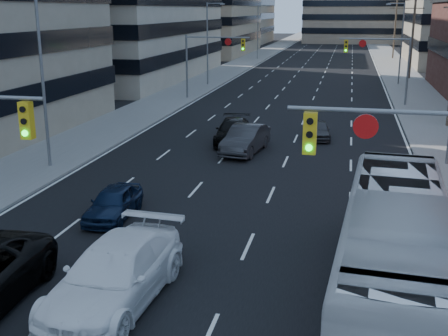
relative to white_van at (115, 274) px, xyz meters
The scene contains 20 objects.
road_surface 122.78m from the white_van, 89.41° to the left, with size 18.00×300.00×0.02m, color black.
sidewalk_left 123.20m from the white_van, 94.77° to the left, with size 5.00×300.00×0.15m, color slate.
sidewalk_right 123.44m from the white_van, 84.07° to the left, with size 5.00×300.00×0.15m, color slate.
office_left_far 95.78m from the white_van, 103.77° to the left, with size 20.00×30.00×16.00m, color gray.
bg_block_left 135.74m from the white_van, 101.39° to the left, with size 24.00×24.00×20.00m, color #ADA089.
signal_near_right 9.40m from the white_van, ahead, with size 6.59×0.33×6.00m.
signal_far_left 38.46m from the white_van, 99.65° to the left, with size 6.09×0.33×6.00m.
signal_far_right 38.96m from the white_van, 76.68° to the left, with size 6.09×0.33×6.00m.
utility_pole_midblock 60.49m from the white_van, 77.10° to the left, with size 2.20×0.28×11.00m.
utility_pole_distant 89.92m from the white_van, 81.38° to the left, with size 2.20×0.28×11.00m.
streetlight_left_near 16.21m from the white_van, 125.41° to the left, with size 2.03×0.22×9.00m.
streetlight_left_mid 48.81m from the white_van, 100.76° to the left, with size 2.03×0.22×9.00m.
streetlight_left_far 83.37m from the white_van, 96.26° to the left, with size 2.03×0.22×9.00m.
streetlight_right_far 54.19m from the white_van, 77.60° to the left, with size 2.03×0.22×9.00m.
white_van is the anchor object (origin of this frame).
transit_bus 8.02m from the white_van, 11.10° to the left, with size 2.84×12.12×3.38m, color silver.
sedan_blue 7.06m from the white_van, 113.67° to the left, with size 1.56×3.87×1.32m, color #0C1A33.
sedan_grey_center 18.38m from the white_van, 88.54° to the left, with size 1.73×4.98×1.64m, color #2B2B2D.
sedan_black_far 20.70m from the white_van, 92.05° to the left, with size 2.13×5.24×1.52m, color black.
sedan_grey_right 23.49m from the white_van, 78.92° to the left, with size 1.44×3.58×1.22m, color #38383A.
Camera 1 is at (5.01, -6.48, 8.27)m, focal length 45.00 mm.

